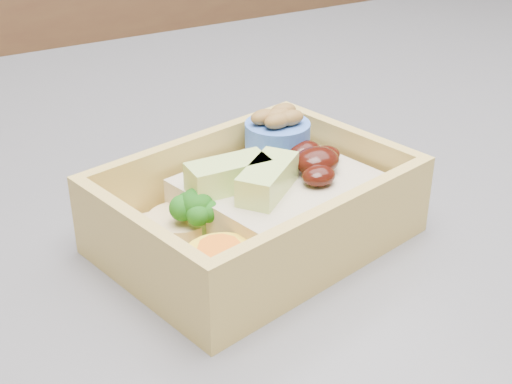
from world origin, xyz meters
TOP-DOWN VIEW (x-y plane):
  - bento_box at (-0.13, -0.18)m, footprint 0.22×0.18m

SIDE VIEW (x-z plane):
  - bento_box at x=-0.13m, z-range 0.91..0.98m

